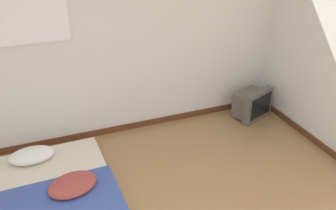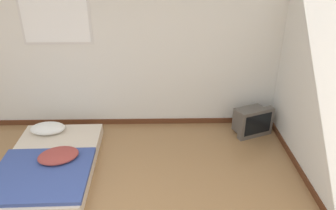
# 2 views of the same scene
# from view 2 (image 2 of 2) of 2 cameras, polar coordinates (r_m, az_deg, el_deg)

# --- Properties ---
(wall_back) EXTENTS (8.16, 0.08, 2.60)m
(wall_back) POSITION_cam_2_polar(r_m,az_deg,el_deg) (5.19, -12.90, 9.39)
(wall_back) COLOR silver
(wall_back) RESTS_ON ground_plane
(mattress_bed) EXTENTS (1.21, 1.86, 0.32)m
(mattress_bed) POSITION_cam_2_polar(r_m,az_deg,el_deg) (4.72, -19.96, -9.50)
(mattress_bed) COLOR beige
(mattress_bed) RESTS_ON ground_plane
(crt_tv) EXTENTS (0.62, 0.52, 0.46)m
(crt_tv) POSITION_cam_2_polar(r_m,az_deg,el_deg) (5.36, 14.39, -2.70)
(crt_tv) COLOR #56514C
(crt_tv) RESTS_ON ground_plane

